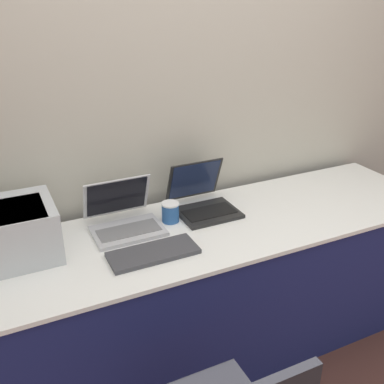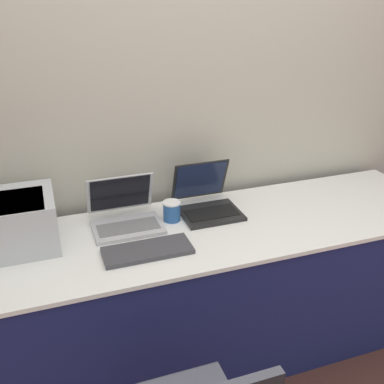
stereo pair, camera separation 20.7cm
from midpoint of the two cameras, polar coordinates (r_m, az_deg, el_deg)
wall_back at (r=2.35m, az=-3.98°, el=12.50°), size 8.00×0.05×2.60m
table at (r=2.38m, az=0.63°, el=-12.01°), size 2.41×0.69×0.75m
printer at (r=2.05m, az=-25.40°, el=-4.63°), size 0.41×0.34×0.23m
laptop_left at (r=2.16m, az=-11.39°, el=-3.34°), size 0.32×0.31×0.22m
laptop_right at (r=2.29m, az=-1.17°, el=-1.11°), size 0.29×0.33×0.24m
external_keyboard at (r=1.95m, az=-8.02°, el=-7.76°), size 0.38×0.16×0.02m
coffee_cup at (r=2.18m, az=-5.49°, el=-2.62°), size 0.09×0.09×0.10m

